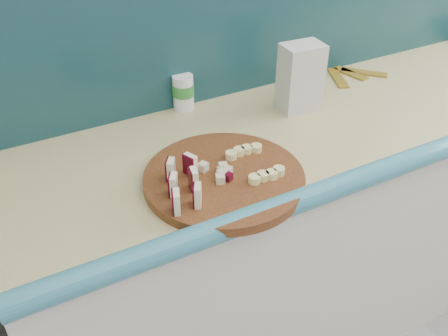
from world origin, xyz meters
name	(u,v)px	position (x,y,z in m)	size (l,w,h in m)	color
kitchen_counter	(333,218)	(0.10, 1.50, 0.46)	(2.20, 0.63, 0.91)	white
backsplash	(304,6)	(0.10, 1.79, 1.16)	(2.20, 0.02, 0.50)	teal
cutting_board	(224,179)	(-0.44, 1.35, 0.92)	(0.41, 0.41, 0.03)	#48200F
apple_wedges	(183,182)	(-0.55, 1.33, 0.96)	(0.11, 0.16, 0.06)	#FBF2C9
apple_chunks	(215,174)	(-0.46, 1.35, 0.95)	(0.05, 0.06, 0.02)	beige
banana_slices	(255,163)	(-0.35, 1.35, 0.94)	(0.11, 0.15, 0.02)	#F6EE96
flour_bag	(300,78)	(-0.04, 1.59, 1.02)	(0.12, 0.09, 0.21)	silver
canister	(183,91)	(-0.36, 1.76, 0.97)	(0.07, 0.07, 0.11)	white
banana_peel	(350,74)	(0.27, 1.70, 0.91)	(0.23, 0.19, 0.01)	#AF8F21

